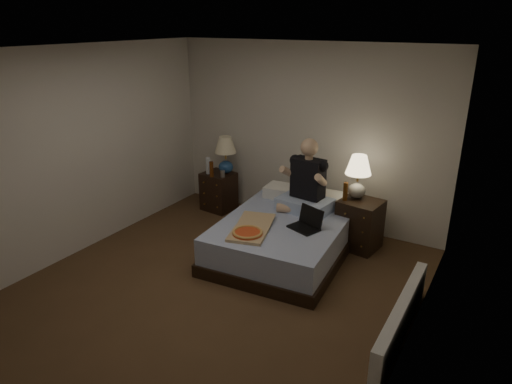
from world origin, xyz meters
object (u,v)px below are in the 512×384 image
Objects in this scene: water_bottle at (208,166)px; person at (306,176)px; beer_bottle_left at (211,169)px; nightstand_left at (219,191)px; lamp_left at (226,155)px; lamp_right at (358,177)px; beer_bottle_right at (345,191)px; bed at (284,237)px; soda_can at (223,174)px; radiator at (401,320)px; laptop at (304,220)px; pizza_box at (248,233)px; nightstand_right at (359,224)px.

person is (1.73, -0.28, 0.22)m from water_bottle.
nightstand_left is at bearing 93.69° from beer_bottle_left.
person is (1.52, -0.45, 0.07)m from lamp_left.
nightstand_left is 2.26m from lamp_right.
bed is at bearing -132.79° from beer_bottle_right.
radiator is (3.03, -1.56, -0.43)m from soda_can.
pizza_box is at bearing -112.54° from laptop.
bed is 0.81m from person.
water_bottle is (-2.28, -0.04, -0.21)m from lamp_right.
beer_bottle_right reaches higher than beer_bottle_left.
beer_bottle_left is 0.14× the size of radiator.
lamp_right is 0.35× the size of radiator.
radiator is at bearing -57.80° from lamp_right.
beer_bottle_left is (-2.25, -0.06, 0.38)m from nightstand_right.
pizza_box is (1.49, -1.30, -0.20)m from water_bottle.
beer_bottle_right is (2.06, -0.02, 0.06)m from beer_bottle_left.
radiator is at bearing -25.54° from water_bottle.
beer_bottle_right reaches higher than laptop.
beer_bottle_left is 1.00× the size of beer_bottle_right.
beer_bottle_left is at bearing -176.59° from lamp_right.
water_bottle is at bearing 176.24° from soda_can.
soda_can is 0.13× the size of pizza_box.
laptop is (0.23, -0.52, -0.35)m from person.
lamp_left is 1.58m from person.
laptop reaches higher than soda_can.
soda_can is 0.18m from beer_bottle_left.
bed is 3.34× the size of lamp_right.
person is at bearing -10.37° from soda_can.
lamp_left is 5.60× the size of soda_can.
nightstand_left is 1.71× the size of laptop.
water_bottle is at bearing -179.06° from lamp_right.
nightstand_right is 1.14× the size of lamp_left.
beer_bottle_left is at bearing -80.48° from nightstand_left.
nightstand_left is 1.77m from person.
beer_bottle_left is (-0.15, -0.07, 0.06)m from soda_can.
beer_bottle_right is 0.52m from person.
lamp_left is 0.31m from beer_bottle_left.
nightstand_left reaches higher than radiator.
person reaches higher than lamp_right.
pizza_box is at bearing 171.35° from radiator.
bed is at bearing 151.81° from radiator.
beer_bottle_left is 3.54m from radiator.
pizza_box is (1.29, -1.47, -0.36)m from lamp_left.
beer_bottle_left is 0.25× the size of person.
beer_bottle_right is at bearing 27.72° from person.
bed is at bearing -21.25° from nightstand_left.
nightstand_left is (-1.53, 0.78, 0.06)m from bed.
nightstand_right is 2.78× the size of beer_bottle_left.
person is at bearing -151.25° from nightstand_right.
water_bottle is at bearing -135.09° from nightstand_left.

